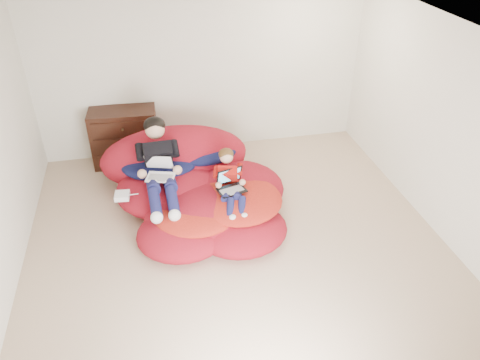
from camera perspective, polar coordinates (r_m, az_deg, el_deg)
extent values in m
cube|color=tan|center=(5.87, -0.44, -8.50)|extent=(5.10, 5.10, 0.25)
cube|color=silver|center=(7.31, -4.65, 12.82)|extent=(5.10, 0.02, 2.50)
cube|color=silver|center=(3.21, 9.25, -19.13)|extent=(5.10, 0.02, 2.50)
cube|color=silver|center=(6.03, 23.65, 5.48)|extent=(0.02, 5.10, 2.50)
cube|color=white|center=(4.57, -0.59, 17.08)|extent=(5.10, 5.10, 0.02)
cube|color=black|center=(7.35, -13.86, 5.12)|extent=(1.01, 0.55, 0.88)
cube|color=black|center=(7.25, -13.57, 2.38)|extent=(0.88, 0.08, 0.21)
cylinder|color=#4C3F26|center=(7.24, -13.57, 2.30)|extent=(0.03, 0.06, 0.03)
cube|color=black|center=(7.13, -13.84, 4.19)|extent=(0.88, 0.08, 0.21)
cylinder|color=#4C3F26|center=(7.11, -13.84, 4.12)|extent=(0.03, 0.06, 0.03)
cube|color=black|center=(7.01, -14.12, 6.08)|extent=(0.88, 0.08, 0.21)
cylinder|color=#4C3F26|center=(6.99, -14.12, 6.00)|extent=(0.03, 0.06, 0.03)
ellipsoid|color=#A61222|center=(6.40, -8.51, -1.00)|extent=(1.45, 1.31, 0.52)
ellipsoid|color=#A61222|center=(6.37, -0.50, -0.97)|extent=(1.31, 1.27, 0.47)
ellipsoid|color=#A61222|center=(5.98, -4.12, -3.93)|extent=(1.57, 1.26, 0.50)
ellipsoid|color=#A61222|center=(5.74, -6.97, -6.47)|extent=(1.12, 1.03, 0.37)
ellipsoid|color=#A61222|center=(5.77, 0.09, -5.99)|extent=(1.15, 1.05, 0.38)
ellipsoid|color=#A61222|center=(6.73, -7.96, 2.71)|extent=(2.08, 0.92, 0.92)
ellipsoid|color=#121642|center=(6.50, -9.75, 2.15)|extent=(1.06, 0.87, 0.27)
ellipsoid|color=#121642|center=(6.58, -4.50, 3.36)|extent=(0.94, 0.66, 0.22)
ellipsoid|color=red|center=(5.91, -0.20, -2.39)|extent=(1.11, 1.11, 0.20)
ellipsoid|color=red|center=(5.77, -5.30, -4.03)|extent=(1.06, 0.95, 0.19)
ellipsoid|color=white|center=(6.69, -10.64, 4.40)|extent=(0.49, 0.31, 0.31)
cube|color=black|center=(6.19, -9.96, 2.80)|extent=(0.38, 0.47, 0.54)
sphere|color=tan|center=(6.17, -10.34, 6.09)|extent=(0.25, 0.25, 0.25)
ellipsoid|color=black|center=(6.18, -10.40, 6.58)|extent=(0.28, 0.27, 0.22)
cylinder|color=#161744|center=(5.99, -10.57, -0.48)|extent=(0.18, 0.42, 0.23)
cylinder|color=#161744|center=(5.71, -10.31, -2.76)|extent=(0.15, 0.40, 0.26)
sphere|color=white|center=(5.58, -10.11, -4.54)|extent=(0.15, 0.15, 0.15)
cylinder|color=#161744|center=(5.99, -8.58, -0.25)|extent=(0.18, 0.42, 0.23)
cylinder|color=#161744|center=(5.71, -8.23, -2.52)|extent=(0.15, 0.40, 0.26)
sphere|color=white|center=(5.59, -7.98, -4.29)|extent=(0.15, 0.15, 0.15)
cube|color=#AD150F|center=(5.95, -1.45, 0.52)|extent=(0.32, 0.36, 0.37)
sphere|color=tan|center=(5.92, -1.68, 2.84)|extent=(0.17, 0.17, 0.17)
ellipsoid|color=#472E13|center=(5.92, -1.72, 3.19)|extent=(0.19, 0.18, 0.15)
cylinder|color=#161744|center=(5.81, -1.68, -1.82)|extent=(0.18, 0.30, 0.16)
cylinder|color=#161744|center=(5.63, -1.20, -3.43)|extent=(0.16, 0.28, 0.18)
sphere|color=white|center=(5.54, -0.90, -4.71)|extent=(0.10, 0.10, 0.10)
cylinder|color=#161744|center=(5.84, -0.31, -1.65)|extent=(0.18, 0.30, 0.16)
cylinder|color=#161744|center=(5.65, 0.21, -3.25)|extent=(0.16, 0.28, 0.18)
sphere|color=white|center=(5.57, 0.54, -4.52)|extent=(0.10, 0.10, 0.10)
cube|color=white|center=(5.96, -9.65, 0.35)|extent=(0.40, 0.33, 0.01)
cube|color=gray|center=(5.94, -9.65, 0.36)|extent=(0.32, 0.21, 0.00)
cube|color=white|center=(6.05, -9.87, 2.15)|extent=(0.36, 0.21, 0.23)
cube|color=#3F68D9|center=(6.04, -9.87, 2.14)|extent=(0.32, 0.17, 0.18)
cube|color=black|center=(5.80, -1.02, -1.24)|extent=(0.39, 0.32, 0.02)
cube|color=gray|center=(5.79, -1.00, -1.23)|extent=(0.31, 0.20, 0.00)
cube|color=black|center=(5.86, -1.32, 0.54)|extent=(0.35, 0.16, 0.23)
cube|color=#519EBE|center=(5.85, -1.30, 0.52)|extent=(0.30, 0.13, 0.19)
cube|color=white|center=(6.02, -14.17, -1.88)|extent=(0.20, 0.20, 0.07)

